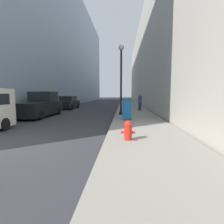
{
  "coord_description": "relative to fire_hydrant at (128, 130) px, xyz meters",
  "views": [
    {
      "loc": [
        4.3,
        -5.71,
        1.82
      ],
      "look_at": [
        2.83,
        16.24,
        -0.45
      ],
      "focal_mm": 28.0,
      "sensor_mm": 36.0,
      "label": 1
    }
  ],
  "objects": [
    {
      "name": "pedestrian_on_sidewalk",
      "position": [
        1.49,
        11.66,
        0.47
      ],
      "size": [
        0.34,
        0.22,
        1.68
      ],
      "color": "#2D3347",
      "rests_on": "sidewalk_right"
    },
    {
      "name": "lamppost",
      "position": [
        -0.38,
        7.77,
        2.98
      ],
      "size": [
        0.43,
        0.43,
        5.49
      ],
      "color": "black",
      "rests_on": "sidewalk_right"
    },
    {
      "name": "ground_plane",
      "position": [
        -4.46,
        -0.51,
        -0.53
      ],
      "size": [
        200.0,
        200.0,
        0.0
      ],
      "primitive_type": "plane",
      "color": "#333338"
    },
    {
      "name": "building_left_glass",
      "position": [
        -14.69,
        25.49,
        9.96
      ],
      "size": [
        12.0,
        60.0,
        20.98
      ],
      "color": "#849EB2",
      "rests_on": "ground"
    },
    {
      "name": "trash_bin",
      "position": [
        0.04,
        5.13,
        0.29
      ],
      "size": [
        0.61,
        0.67,
        1.3
      ],
      "color": "#19609E",
      "rests_on": "sidewalk_right"
    },
    {
      "name": "sidewalk_right",
      "position": [
        0.8,
        17.49,
        -0.45
      ],
      "size": [
        3.3,
        60.0,
        0.16
      ],
      "color": "gray",
      "rests_on": "ground"
    },
    {
      "name": "parked_sedan_near",
      "position": [
        -6.97,
        14.91,
        0.2
      ],
      "size": [
        1.82,
        4.49,
        1.58
      ],
      "color": "black",
      "rests_on": "ground"
    },
    {
      "name": "pickup_truck",
      "position": [
        -6.99,
        7.51,
        0.32
      ],
      "size": [
        2.16,
        5.36,
        2.02
      ],
      "color": "black",
      "rests_on": "ground"
    },
    {
      "name": "building_right_stone",
      "position": [
        8.55,
        25.49,
        6.69
      ],
      "size": [
        12.0,
        60.0,
        14.43
      ],
      "color": "beige",
      "rests_on": "ground"
    },
    {
      "name": "fire_hydrant",
      "position": [
        0.0,
        0.0,
        0.0
      ],
      "size": [
        0.52,
        0.41,
        0.71
      ],
      "color": "red",
      "rests_on": "sidewalk_right"
    }
  ]
}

